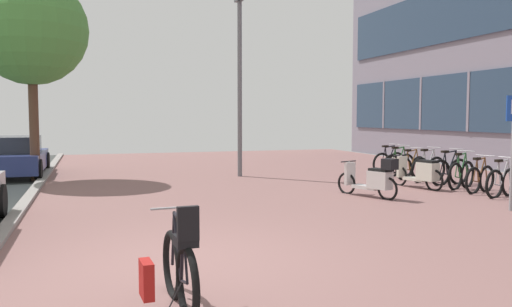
# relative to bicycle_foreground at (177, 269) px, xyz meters

# --- Properties ---
(ground) EXTENTS (21.00, 40.00, 0.13)m
(ground) POSITION_rel_bicycle_foreground_xyz_m (1.70, 1.57, -0.42)
(ground) COLOR #272B29
(bicycle_foreground) EXTENTS (0.63, 1.37, 1.09)m
(bicycle_foreground) POSITION_rel_bicycle_foreground_xyz_m (0.00, 0.00, 0.00)
(bicycle_foreground) COLOR black
(bicycle_foreground) RESTS_ON ground
(bicycle_rack_01) EXTENTS (1.30, 0.50, 0.95)m
(bicycle_rack_01) POSITION_rel_bicycle_foreground_xyz_m (8.34, 4.66, -0.06)
(bicycle_rack_01) COLOR black
(bicycle_rack_01) RESTS_ON ground
(bicycle_rack_02) EXTENTS (1.25, 0.54, 0.94)m
(bicycle_rack_02) POSITION_rel_bicycle_foreground_xyz_m (8.34, 5.38, -0.06)
(bicycle_rack_02) COLOR black
(bicycle_rack_02) RESTS_ON ground
(bicycle_rack_03) EXTENTS (1.30, 0.64, 1.01)m
(bicycle_rack_03) POSITION_rel_bicycle_foreground_xyz_m (8.38, 6.10, -0.04)
(bicycle_rack_03) COLOR black
(bicycle_rack_03) RESTS_ON ground
(bicycle_rack_04) EXTENTS (1.44, 0.48, 1.02)m
(bicycle_rack_04) POSITION_rel_bicycle_foreground_xyz_m (8.59, 6.82, -0.03)
(bicycle_rack_04) COLOR black
(bicycle_rack_04) RESTS_ON ground
(bicycle_rack_05) EXTENTS (1.39, 0.48, 1.02)m
(bicycle_rack_05) POSITION_rel_bicycle_foreground_xyz_m (8.43, 7.54, -0.03)
(bicycle_rack_05) COLOR black
(bicycle_rack_05) RESTS_ON ground
(bicycle_rack_06) EXTENTS (1.34, 0.50, 0.97)m
(bicycle_rack_06) POSITION_rel_bicycle_foreground_xyz_m (8.37, 8.26, -0.05)
(bicycle_rack_06) COLOR black
(bicycle_rack_06) RESTS_ON ground
(bicycle_rack_07) EXTENTS (1.35, 0.47, 1.01)m
(bicycle_rack_07) POSITION_rel_bicycle_foreground_xyz_m (8.41, 8.99, -0.04)
(bicycle_rack_07) COLOR black
(bicycle_rack_07) RESTS_ON ground
(bicycle_rack_08) EXTENTS (1.36, 0.48, 1.01)m
(bicycle_rack_08) POSITION_rel_bicycle_foreground_xyz_m (8.52, 9.71, -0.04)
(bicycle_rack_08) COLOR black
(bicycle_rack_08) RESTS_ON ground
(scooter_near) EXTENTS (0.86, 1.64, 0.95)m
(scooter_near) POSITION_rel_bicycle_foreground_xyz_m (5.41, 5.48, 0.04)
(scooter_near) COLOR black
(scooter_near) RESTS_ON ground
(scooter_mid) EXTENTS (0.66, 1.73, 0.86)m
(scooter_mid) POSITION_rel_bicycle_foreground_xyz_m (7.35, 6.41, 0.02)
(scooter_mid) COLOR black
(scooter_mid) RESTS_ON ground
(parked_car_far) EXTENTS (1.79, 3.97, 1.24)m
(parked_car_far) POSITION_rel_bicycle_foreground_xyz_m (-3.02, 12.77, 0.20)
(parked_car_far) COLOR navy
(parked_car_far) RESTS_ON ground
(lamp_post) EXTENTS (0.20, 0.52, 5.56)m
(lamp_post) POSITION_rel_bicycle_foreground_xyz_m (3.66, 10.48, 2.71)
(lamp_post) COLOR slate
(lamp_post) RESTS_ON ground
(street_tree) EXTENTS (3.18, 3.18, 5.95)m
(street_tree) POSITION_rel_bicycle_foreground_xyz_m (-2.31, 11.32, 3.94)
(street_tree) COLOR brown
(street_tree) RESTS_ON ground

